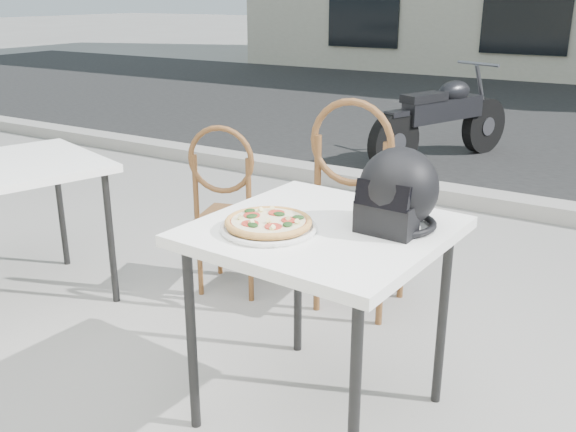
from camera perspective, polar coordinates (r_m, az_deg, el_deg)
The scene contains 10 objects.
ground at distance 2.66m, azimuth 2.69°, elevation -17.48°, with size 80.00×80.00×0.00m, color gray.
curb at distance 5.22m, azimuth 18.85°, elevation 1.08°, with size 30.00×0.25×0.12m, color #9F9C95.
cafe_table_main at distance 2.34m, azimuth 3.09°, elevation -2.51°, with size 0.90×0.90×0.80m.
plate at distance 2.26m, azimuth -1.75°, elevation -1.08°, with size 0.40×0.40×0.02m.
pizza at distance 2.25m, azimuth -1.75°, elevation -0.52°, with size 0.38×0.38×0.04m.
helmet at distance 2.29m, azimuth 9.70°, elevation 2.03°, with size 0.30×0.31×0.29m.
cafe_chair_main at distance 3.23m, azimuth 6.20°, elevation 1.77°, with size 0.46×0.46×1.13m.
cafe_table_side at distance 3.60m, azimuth -23.08°, elevation 3.36°, with size 1.02×1.02×0.77m.
cafe_chair_side at distance 3.46m, azimuth -5.34°, elevation 1.36°, with size 0.46×0.46×0.96m.
motorcycle at distance 6.52m, azimuth 13.59°, elevation 8.27°, with size 0.81×1.80×0.94m.
Camera 1 is at (1.01, -1.88, 1.59)m, focal length 40.00 mm.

